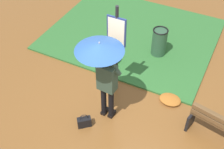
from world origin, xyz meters
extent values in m
plane|color=brown|center=(0.00, 0.00, 0.00)|extent=(18.00, 18.00, 0.00)
cube|color=#2D662D|center=(0.98, -3.01, 0.03)|extent=(4.80, 4.00, 0.05)
cylinder|color=black|center=(0.14, 0.10, 0.43)|extent=(0.12, 0.12, 0.86)
cylinder|color=black|center=(0.32, 0.10, 0.43)|extent=(0.12, 0.12, 0.86)
cube|color=black|center=(0.14, 0.06, 0.04)|extent=(0.12, 0.23, 0.08)
cube|color=black|center=(0.32, 0.06, 0.04)|extent=(0.12, 0.23, 0.08)
cube|color=#334738|center=(0.23, 0.10, 1.18)|extent=(0.39, 0.26, 0.64)
sphere|color=tan|center=(0.23, 0.10, 1.64)|extent=(0.20, 0.20, 0.20)
ellipsoid|color=black|center=(0.23, 0.10, 1.67)|extent=(0.20, 0.20, 0.15)
cylinder|color=#334738|center=(0.01, 0.08, 1.39)|extent=(0.18, 0.13, 0.18)
cylinder|color=#334738|center=(0.05, 0.07, 1.48)|extent=(0.24, 0.11, 0.33)
cube|color=black|center=(0.14, 0.08, 1.62)|extent=(0.07, 0.02, 0.14)
cylinder|color=#334738|center=(0.39, 0.11, 1.42)|extent=(0.11, 0.10, 0.09)
cylinder|color=#334738|center=(0.37, 0.12, 1.51)|extent=(0.10, 0.09, 0.23)
cylinder|color=#A5A5AD|center=(0.37, 0.12, 1.83)|extent=(0.02, 0.02, 0.41)
cone|color=#264C8C|center=(0.37, 0.12, 1.92)|extent=(0.96, 0.96, 0.16)
sphere|color=#A5A5AD|center=(0.37, 0.12, 2.03)|extent=(0.02, 0.02, 0.02)
cylinder|color=black|center=(0.44, -0.77, 1.15)|extent=(0.07, 0.07, 2.30)
cube|color=navy|center=(0.44, -0.75, 1.70)|extent=(0.44, 0.04, 0.70)
cube|color=silver|center=(0.44, -0.74, 1.70)|extent=(0.38, 0.01, 0.64)
cube|color=black|center=(0.54, 0.60, 0.12)|extent=(0.32, 0.30, 0.24)
torus|color=black|center=(0.54, 0.60, 0.28)|extent=(0.15, 0.13, 0.18)
cube|color=black|center=(-1.53, -0.42, 0.22)|extent=(0.13, 0.36, 0.44)
cube|color=brown|center=(-2.17, -0.42, 0.46)|extent=(1.39, 0.38, 0.04)
cube|color=brown|center=(-2.17, -0.30, 0.46)|extent=(1.39, 0.38, 0.04)
cube|color=brown|center=(-2.17, -0.25, 0.56)|extent=(1.38, 0.32, 0.10)
cylinder|color=#2D5138|center=(-0.04, -2.45, 0.40)|extent=(0.40, 0.40, 0.80)
torus|color=black|center=(-0.04, -2.45, 0.82)|extent=(0.42, 0.42, 0.04)
ellipsoid|color=#285628|center=(1.05, -1.55, 0.26)|extent=(0.57, 0.57, 0.51)
ellipsoid|color=#1E421E|center=(1.22, -1.64, 0.17)|extent=(0.34, 0.34, 0.34)
ellipsoid|color=#A86023|center=(-0.91, -0.93, 0.06)|extent=(0.52, 0.41, 0.11)
camera|label=1|loc=(-1.83, 3.97, 5.37)|focal=48.25mm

